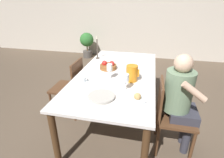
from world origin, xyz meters
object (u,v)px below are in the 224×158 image
Objects in this scene: candlestick_tall at (97,50)px; wine_glass_water at (110,68)px; fruit_bowl at (108,66)px; red_pitcher at (132,73)px; chair_person_side at (170,114)px; teacup_near_person at (82,80)px; potted_plant at (87,42)px; wine_glass_juice at (126,79)px; chair_opposite at (71,86)px; bread_plate at (137,98)px; person_seated at (181,97)px; serving_tray at (101,97)px.

wine_glass_water is at bearing -62.67° from candlestick_tall.
red_pitcher is at bearing -40.47° from fruit_bowl.
chair_person_side is 5.83× the size of teacup_near_person.
candlestick_tall reaches higher than potted_plant.
wine_glass_water is 0.34m from wine_glass_juice.
red_pitcher is 0.99m from candlestick_tall.
chair_person_side is at bearing -55.70° from potted_plant.
fruit_bowl is at bearing -75.51° from chair_opposite.
person_seated is at bearing 26.93° from bread_plate.
candlestick_tall is at bearing -65.30° from potted_plant.
bread_plate is at bearing -49.31° from wine_glass_juice.
red_pitcher reaches higher than wine_glass_juice.
wine_glass_water reaches higher than chair_opposite.
potted_plant is at bearing 15.19° from chair_opposite.
person_seated reaches higher than wine_glass_water.
teacup_near_person is 0.53m from fruit_bowl.
person_seated is 0.87m from serving_tray.
chair_opposite is at bearing -165.51° from fruit_bowl.
chair_person_side is 4.36× the size of wine_glass_water.
teacup_near_person is (-1.15, 0.04, 0.07)m from person_seated.
chair_opposite is 0.75m from candlestick_tall.
wine_glass_juice is (-0.04, -0.26, 0.04)m from red_pitcher.
teacup_near_person is 0.74m from bread_plate.
fruit_bowl is 0.52m from candlestick_tall.
candlestick_tall is (-1.23, 0.94, 0.20)m from person_seated.
chair_opposite is 1.56m from person_seated.
person_seated is 3.11× the size of candlestick_tall.
red_pitcher is 0.26m from wine_glass_juice.
potted_plant is (-1.64, 3.19, -0.43)m from wine_glass_juice.
wine_glass_water reaches higher than serving_tray.
wine_glass_juice is 3.62m from potted_plant.
teacup_near_person is 0.46m from serving_tray.
serving_tray is (-0.82, -0.28, 0.06)m from person_seated.
chair_person_side is 3.83m from potted_plant.
teacup_near_person is 0.63× the size of fruit_bowl.
person_seated reaches higher than potted_plant.
chair_opposite is 2.31× the size of candlestick_tall.
fruit_bowl is at bearing 120.36° from wine_glass_juice.
red_pitcher is 1.33× the size of teacup_near_person.
person_seated is 0.88m from wine_glass_water.
bread_plate is at bearing -61.14° from chair_person_side.
chair_person_side is 0.89m from wine_glass_water.
teacup_near_person is at bearing -91.84° from person_seated.
chair_person_side is at bearing -106.06° from chair_opposite.
wine_glass_juice is at bearing -116.10° from chair_opposite.
wine_glass_juice reaches higher than chair_person_side.
wine_glass_juice reaches higher than potted_plant.
wine_glass_water is 0.72× the size of serving_tray.
fruit_bowl reaches higher than bread_plate.
serving_tray is (0.33, -0.32, -0.01)m from teacup_near_person.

